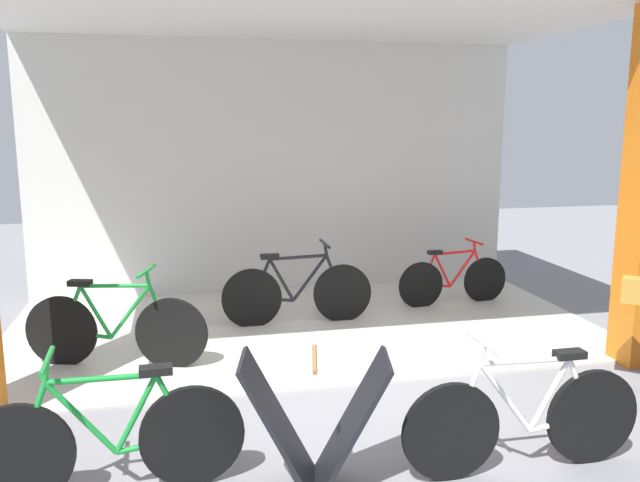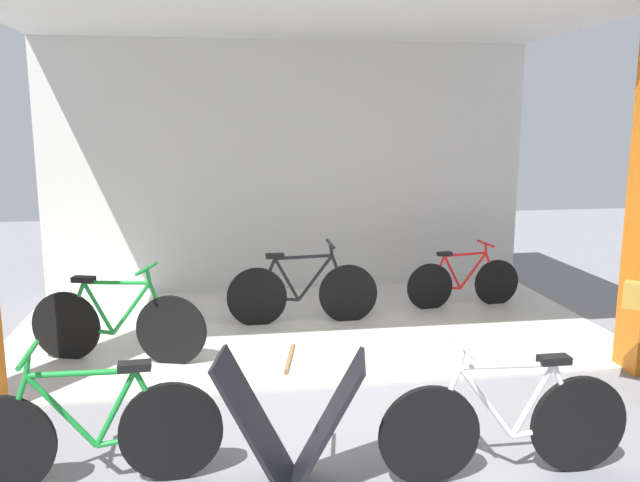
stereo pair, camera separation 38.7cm
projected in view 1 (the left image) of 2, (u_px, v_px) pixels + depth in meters
The scene contains 8 objects.
ground_plane at pixel (341, 388), 5.67m from camera, with size 21.00×21.00×0.00m, color gray.
shop_facade at pixel (300, 130), 7.07m from camera, with size 6.70×3.80×4.06m.
bicycle_inside_0 at pixel (297, 292), 7.36m from camera, with size 1.73×0.47×0.95m.
bicycle_inside_1 at pixel (453, 280), 8.16m from camera, with size 1.49×0.41×0.82m.
bicycle_inside_2 at pixel (115, 328), 6.08m from camera, with size 1.69×0.58×0.96m.
bicycle_parked_0 at pixel (524, 418), 4.27m from camera, with size 1.69×0.46×0.93m.
bicycle_parked_1 at pixel (108, 440), 3.98m from camera, with size 1.69×0.46×0.93m.
sandwich_board_sign at pixel (315, 424), 4.03m from camera, with size 0.99×0.63×0.89m.
Camera 1 is at (-1.33, -5.18, 2.30)m, focal length 36.36 mm.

